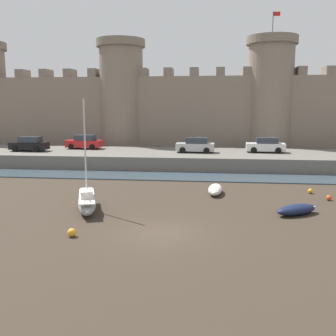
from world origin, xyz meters
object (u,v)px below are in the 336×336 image
(car_quay_west, at_px, (84,142))
(car_quay_centre_west, at_px, (29,144))
(rowboat_midflat_left, at_px, (215,189))
(mooring_buoy_near_shore, at_px, (72,233))
(sailboat_near_channel_right, at_px, (87,201))
(mooring_buoy_near_channel, at_px, (310,191))
(rowboat_foreground_left, at_px, (297,209))
(car_quay_east, at_px, (266,145))
(mooring_buoy_mid_mud, at_px, (329,198))
(car_quay_centre_east, at_px, (196,145))

(car_quay_west, distance_m, car_quay_centre_west, 6.11)
(rowboat_midflat_left, height_order, car_quay_west, car_quay_west)
(mooring_buoy_near_shore, xyz_separation_m, car_quay_west, (-8.15, 26.38, 2.00))
(sailboat_near_channel_right, bearing_deg, mooring_buoy_near_channel, 23.69)
(rowboat_foreground_left, bearing_deg, sailboat_near_channel_right, -177.49)
(rowboat_foreground_left, xyz_separation_m, car_quay_east, (0.59, 19.70, 1.88))
(rowboat_midflat_left, distance_m, mooring_buoy_mid_mud, 7.86)
(mooring_buoy_near_shore, bearing_deg, mooring_buoy_near_channel, 38.94)
(mooring_buoy_mid_mud, relative_size, mooring_buoy_near_shore, 0.87)
(mooring_buoy_mid_mud, bearing_deg, mooring_buoy_near_shore, -147.88)
(rowboat_foreground_left, distance_m, car_quay_west, 29.09)
(car_quay_east, bearing_deg, car_quay_centre_west, -176.07)
(rowboat_foreground_left, bearing_deg, mooring_buoy_near_shore, -155.57)
(rowboat_midflat_left, distance_m, car_quay_east, 15.75)
(mooring_buoy_near_shore, height_order, car_quay_centre_west, car_quay_centre_west)
(rowboat_midflat_left, height_order, mooring_buoy_near_shore, rowboat_midflat_left)
(mooring_buoy_mid_mud, distance_m, car_quay_west, 28.73)
(car_quay_west, bearing_deg, car_quay_centre_east, -9.36)
(rowboat_foreground_left, xyz_separation_m, sailboat_near_channel_right, (-12.76, -0.56, 0.26))
(mooring_buoy_near_channel, height_order, car_quay_centre_west, car_quay_centre_west)
(car_quay_centre_east, bearing_deg, rowboat_foreground_left, -69.66)
(rowboat_foreground_left, relative_size, mooring_buoy_mid_mud, 8.00)
(rowboat_foreground_left, bearing_deg, car_quay_centre_west, 144.81)
(sailboat_near_channel_right, height_order, car_quay_centre_west, sailboat_near_channel_right)
(mooring_buoy_near_shore, relative_size, car_quay_west, 0.10)
(mooring_buoy_near_shore, distance_m, car_quay_centre_west, 27.01)
(rowboat_midflat_left, height_order, rowboat_foreground_left, rowboat_midflat_left)
(rowboat_foreground_left, xyz_separation_m, mooring_buoy_near_shore, (-11.95, -5.43, -0.12))
(sailboat_near_channel_right, relative_size, car_quay_west, 1.66)
(car_quay_centre_east, bearing_deg, mooring_buoy_mid_mud, -56.29)
(rowboat_foreground_left, bearing_deg, car_quay_west, 133.82)
(sailboat_near_channel_right, bearing_deg, rowboat_foreground_left, 2.51)
(mooring_buoy_near_shore, bearing_deg, car_quay_west, 107.18)
(car_quay_west, bearing_deg, mooring_buoy_near_shore, -72.82)
(car_quay_west, xyz_separation_m, car_quay_centre_west, (-5.30, -3.04, 0.00))
(sailboat_near_channel_right, bearing_deg, mooring_buoy_near_shore, -80.51)
(mooring_buoy_mid_mud, distance_m, car_quay_centre_west, 31.68)
(mooring_buoy_near_shore, relative_size, mooring_buoy_near_channel, 1.15)
(car_quay_west, bearing_deg, car_quay_east, -3.46)
(sailboat_near_channel_right, relative_size, mooring_buoy_near_shore, 16.14)
(rowboat_midflat_left, relative_size, car_quay_centre_west, 0.72)
(sailboat_near_channel_right, height_order, mooring_buoy_mid_mud, sailboat_near_channel_right)
(mooring_buoy_mid_mud, bearing_deg, car_quay_centre_east, 123.71)
(sailboat_near_channel_right, relative_size, mooring_buoy_mid_mud, 18.47)
(car_quay_centre_west, bearing_deg, car_quay_east, 3.93)
(car_quay_centre_west, bearing_deg, mooring_buoy_near_shore, -60.04)
(rowboat_midflat_left, bearing_deg, car_quay_centre_west, 147.94)
(rowboat_midflat_left, distance_m, mooring_buoy_near_channel, 7.10)
(car_quay_east, bearing_deg, mooring_buoy_near_shore, -116.52)
(rowboat_midflat_left, distance_m, car_quay_centre_west, 24.34)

